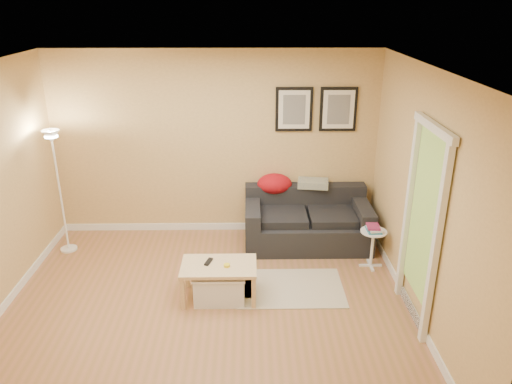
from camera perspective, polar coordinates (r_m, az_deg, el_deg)
The scene contains 23 objects.
floor at distance 5.65m, azimuth -5.60°, elevation -13.22°, with size 4.50×4.50×0.00m, color #A66A47.
ceiling at distance 4.68m, azimuth -6.79°, elevation 13.86°, with size 4.50×4.50×0.00m, color white.
wall_back at distance 6.91m, azimuth -4.73°, elevation 5.45°, with size 4.50×4.50×0.00m, color tan.
wall_front at distance 3.29m, azimuth -9.20°, elevation -14.58°, with size 4.50×4.50×0.00m, color tan.
wall_right at distance 5.31m, azimuth 18.81°, elevation -0.80°, with size 4.00×4.00×0.00m, color tan.
baseboard_back at distance 7.35m, azimuth -4.43°, elevation -3.97°, with size 4.50×0.02×0.10m, color white.
baseboard_left at distance 6.23m, azimuth -27.09°, elevation -11.66°, with size 0.02×4.00×0.10m, color white.
baseboard_right at distance 5.88m, azimuth 17.23°, elevation -12.12°, with size 0.02×4.00×0.10m, color white.
sofa at distance 6.82m, azimuth 5.94°, elevation -3.12°, with size 1.70×0.90×0.75m, color black, non-canonical shape.
red_throw at distance 6.94m, azimuth 2.15°, elevation 0.96°, with size 0.48×0.36×0.28m, color #B2101E, non-canonical shape.
plaid_throw at distance 6.97m, azimuth 6.59°, elevation 1.00°, with size 0.42×0.26×0.10m, color #CDC677, non-canonical shape.
framed_print_left at distance 6.77m, azimuth 4.41°, elevation 9.49°, with size 0.50×0.04×0.60m, color black, non-canonical shape.
framed_print_right at distance 6.85m, azimuth 9.48°, elevation 9.40°, with size 0.50×0.04×0.60m, color black, non-canonical shape.
area_rug at distance 5.97m, azimuth 3.98°, elevation -10.98°, with size 1.25×0.85×0.01m, color #C3B39B.
green_runner at distance 5.99m, azimuth -3.65°, elevation -10.86°, with size 0.70×0.50×0.01m, color #668C4C.
coffee_table at distance 5.71m, azimuth -4.27°, elevation -10.22°, with size 0.85×0.52×0.42m, color beige, non-canonical shape.
remote_control at distance 5.66m, azimuth -5.50°, elevation -8.01°, with size 0.05×0.16×0.02m, color black.
tape_roll at distance 5.56m, azimuth -3.39°, elevation -8.46°, with size 0.07×0.07×0.03m, color yellow.
storage_bin at distance 5.70m, azimuth -4.22°, elevation -10.68°, with size 0.58×0.42×0.36m, color white, non-canonical shape.
side_table at distance 6.45m, azimuth 13.25°, elevation -6.39°, with size 0.33×0.33×0.50m, color white, non-canonical shape.
book_stack at distance 6.32m, azimuth 13.44°, elevation -4.09°, with size 0.17×0.23×0.07m, color teal, non-canonical shape.
floor_lamp at distance 6.94m, azimuth -21.63°, elevation -0.39°, with size 0.22×0.22×1.68m, color white, non-canonical shape.
doorway at distance 5.27m, azimuth 18.45°, elevation -4.19°, with size 0.12×1.01×2.13m, color white, non-canonical shape.
Camera 1 is at (0.47, -4.62, 3.23)m, focal length 34.65 mm.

